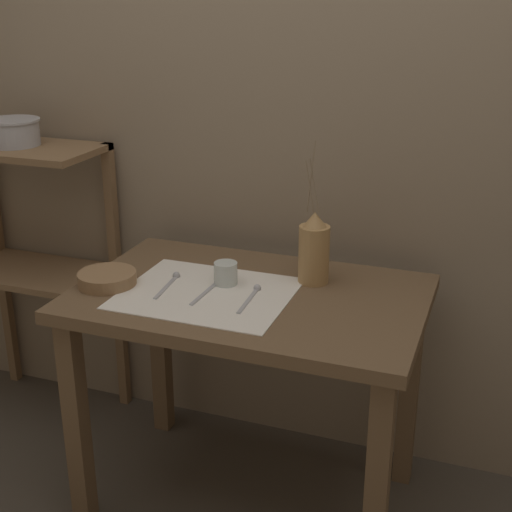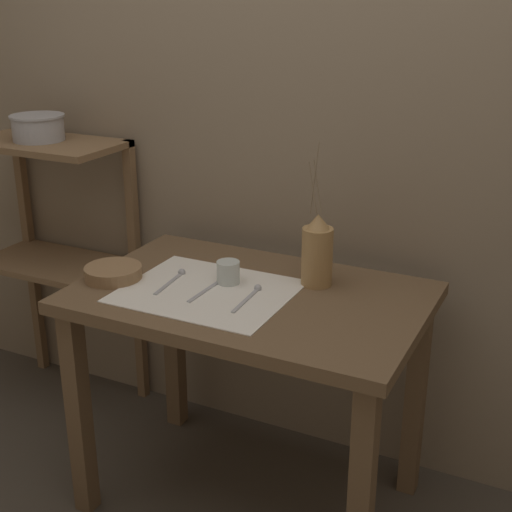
{
  "view_description": "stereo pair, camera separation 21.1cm",
  "coord_description": "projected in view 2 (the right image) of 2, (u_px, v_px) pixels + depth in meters",
  "views": [
    {
      "loc": [
        0.7,
        -1.86,
        1.63
      ],
      "look_at": [
        0.02,
        0.0,
        0.88
      ],
      "focal_mm": 50.0,
      "sensor_mm": 36.0,
      "label": 1
    },
    {
      "loc": [
        0.89,
        -1.77,
        1.63
      ],
      "look_at": [
        0.02,
        0.0,
        0.88
      ],
      "focal_mm": 50.0,
      "sensor_mm": 36.0,
      "label": 2
    }
  ],
  "objects": [
    {
      "name": "wooden_table",
      "position": [
        250.0,
        328.0,
        2.21
      ],
      "size": [
        1.06,
        0.68,
        0.76
      ],
      "color": "brown",
      "rests_on": "ground_plane"
    },
    {
      "name": "wooden_shelf_unit",
      "position": [
        58.0,
        221.0,
        2.79
      ],
      "size": [
        0.59,
        0.33,
        1.1
      ],
      "color": "brown",
      "rests_on": "ground_plane"
    },
    {
      "name": "linen_cloth",
      "position": [
        207.0,
        291.0,
        2.16
      ],
      "size": [
        0.51,
        0.42,
        0.0
      ],
      "color": "white",
      "rests_on": "wooden_table"
    },
    {
      "name": "metal_pot_large",
      "position": [
        38.0,
        127.0,
        2.64
      ],
      "size": [
        0.2,
        0.2,
        0.09
      ],
      "color": "#A8A8AD",
      "rests_on": "wooden_shelf_unit"
    },
    {
      "name": "stone_wall_back",
      "position": [
        310.0,
        124.0,
        2.39
      ],
      "size": [
        7.0,
        0.06,
        2.4
      ],
      "color": "gray",
      "rests_on": "ground_plane"
    },
    {
      "name": "ground_plane",
      "position": [
        251.0,
        497.0,
        2.43
      ],
      "size": [
        12.0,
        12.0,
        0.0
      ],
      "primitive_type": "plane",
      "color": "#473F35"
    },
    {
      "name": "glass_tumbler_near",
      "position": [
        228.0,
        272.0,
        2.21
      ],
      "size": [
        0.07,
        0.07,
        0.07
      ],
      "color": "silver",
      "rests_on": "wooden_table"
    },
    {
      "name": "pitcher_with_flowers",
      "position": [
        317.0,
        252.0,
        2.18
      ],
      "size": [
        0.1,
        0.1,
        0.45
      ],
      "color": "#A87F4C",
      "rests_on": "wooden_table"
    },
    {
      "name": "spoon_outer",
      "position": [
        253.0,
        293.0,
        2.14
      ],
      "size": [
        0.03,
        0.19,
        0.02
      ],
      "color": "#A8A8AD",
      "rests_on": "wooden_table"
    },
    {
      "name": "spoon_inner",
      "position": [
        177.0,
        277.0,
        2.26
      ],
      "size": [
        0.04,
        0.19,
        0.02
      ],
      "color": "#A8A8AD",
      "rests_on": "wooden_table"
    },
    {
      "name": "wooden_bowl",
      "position": [
        113.0,
        273.0,
        2.25
      ],
      "size": [
        0.18,
        0.18,
        0.04
      ],
      "color": "#8E6B47",
      "rests_on": "wooden_table"
    },
    {
      "name": "fork_inner",
      "position": [
        205.0,
        291.0,
        2.16
      ],
      "size": [
        0.02,
        0.18,
        0.0
      ],
      "color": "#A8A8AD",
      "rests_on": "wooden_table"
    }
  ]
}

